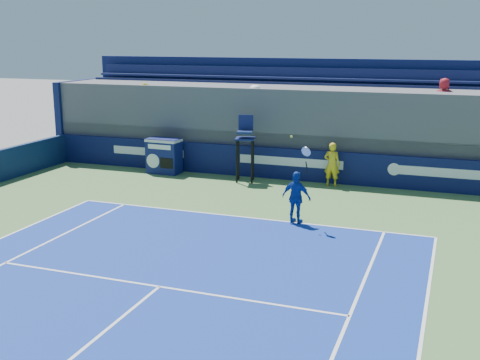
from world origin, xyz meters
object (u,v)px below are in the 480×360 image
(match_clock, at_px, (164,155))
(umpire_chair, at_px, (245,141))
(tennis_player, at_px, (296,197))
(ball_person, at_px, (332,164))

(match_clock, distance_m, umpire_chair, 3.56)
(tennis_player, bearing_deg, umpire_chair, 125.39)
(match_clock, bearing_deg, tennis_player, -34.90)
(ball_person, relative_size, tennis_player, 0.62)
(umpire_chair, bearing_deg, tennis_player, -54.61)
(umpire_chair, bearing_deg, match_clock, 176.79)
(umpire_chair, relative_size, tennis_player, 0.96)
(match_clock, height_order, umpire_chair, umpire_chair)
(ball_person, height_order, match_clock, ball_person)
(ball_person, distance_m, tennis_player, 4.78)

